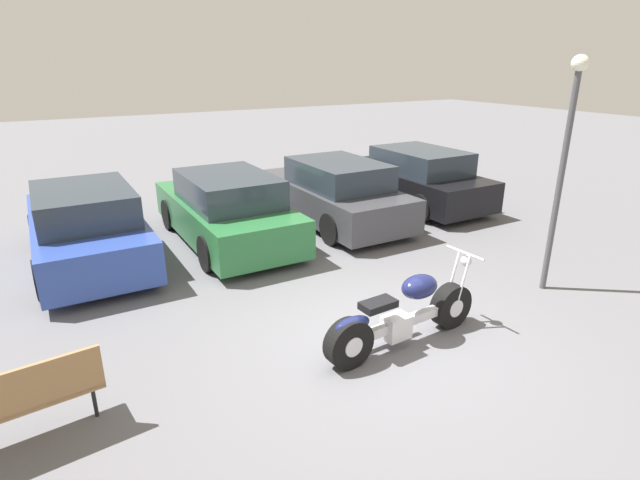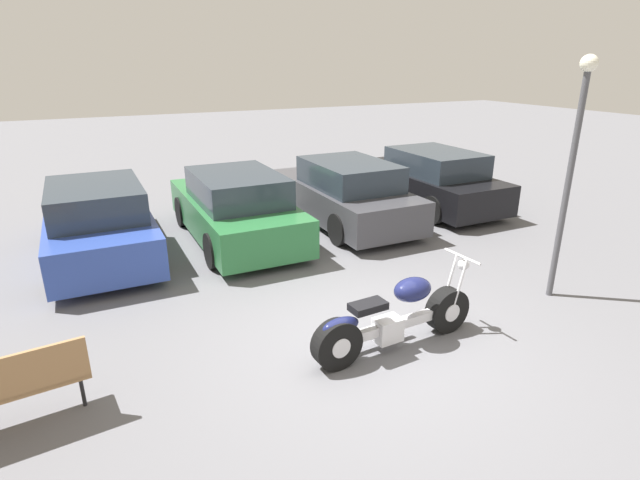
% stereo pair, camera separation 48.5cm
% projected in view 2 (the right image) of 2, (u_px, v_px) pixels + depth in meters
% --- Properties ---
extents(ground_plane, '(60.00, 60.00, 0.00)m').
position_uv_depth(ground_plane, '(371.00, 342.00, 6.41)').
color(ground_plane, slate).
extents(motorcycle, '(2.32, 0.62, 1.04)m').
position_uv_depth(motorcycle, '(394.00, 318.00, 6.15)').
color(motorcycle, black).
rests_on(motorcycle, ground_plane).
extents(parked_car_blue, '(1.80, 4.20, 1.39)m').
position_uv_depth(parked_car_blue, '(99.00, 222.00, 9.00)').
color(parked_car_blue, '#2D479E').
rests_on(parked_car_blue, ground_plane).
extents(parked_car_green, '(1.80, 4.20, 1.39)m').
position_uv_depth(parked_car_green, '(236.00, 208.00, 9.84)').
color(parked_car_green, '#286B38').
rests_on(parked_car_green, ground_plane).
extents(parked_car_dark_grey, '(1.80, 4.20, 1.39)m').
position_uv_depth(parked_car_dark_grey, '(345.00, 193.00, 10.92)').
color(parked_car_dark_grey, '#3D3D42').
rests_on(parked_car_dark_grey, ground_plane).
extents(parked_car_black, '(1.80, 4.20, 1.39)m').
position_uv_depth(parked_car_black, '(430.00, 180.00, 12.15)').
color(parked_car_black, black).
rests_on(parked_car_black, ground_plane).
extents(lamp_post, '(0.23, 0.23, 3.49)m').
position_uv_depth(lamp_post, '(573.00, 153.00, 6.95)').
color(lamp_post, '#4C4C51').
rests_on(lamp_post, ground_plane).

